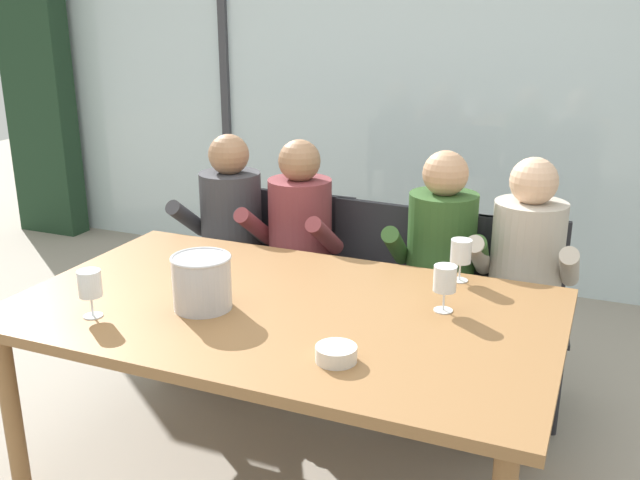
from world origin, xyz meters
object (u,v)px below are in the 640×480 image
person_beige_jumper (523,275)px  ice_bucket_primary (202,281)px  person_olive_shirt (438,263)px  tasting_bowl (336,354)px  person_maroon_top (294,244)px  wine_glass_by_left_taster (445,281)px  chair_right_of_center (452,291)px  wine_glass_near_bucket (461,253)px  dining_table (284,322)px  wine_glass_center_pour (90,286)px  person_charcoal_jacket (225,234)px  chair_near_window_right (518,300)px  chair_near_curtain (240,257)px  chair_left_of_center (310,266)px  chair_center (365,277)px

person_beige_jumper → ice_bucket_primary: 1.44m
person_olive_shirt → tasting_bowl: (-0.03, -1.20, 0.10)m
person_maroon_top → wine_glass_by_left_taster: person_maroon_top is taller
person_beige_jumper → tasting_bowl: 1.27m
chair_right_of_center → wine_glass_near_bucket: bearing=-69.2°
dining_table → wine_glass_center_pour: 0.71m
person_charcoal_jacket → tasting_bowl: person_charcoal_jacket is taller
person_olive_shirt → chair_near_window_right: bearing=14.8°
dining_table → wine_glass_by_left_taster: 0.62m
chair_near_curtain → wine_glass_near_bucket: 1.44m
person_olive_shirt → ice_bucket_primary: bearing=-126.7°
dining_table → chair_left_of_center: size_ratio=2.30×
chair_near_window_right → tasting_bowl: size_ratio=6.60×
chair_left_of_center → chair_near_window_right: (1.08, -0.04, 0.00)m
dining_table → person_charcoal_jacket: (-0.75, 0.87, -0.00)m
chair_near_window_right → ice_bucket_primary: 1.54m
chair_left_of_center → wine_glass_center_pour: (-0.24, -1.38, 0.36)m
dining_table → person_olive_shirt: person_olive_shirt is taller
chair_left_of_center → person_maroon_top: 0.24m
chair_center → chair_near_window_right: (0.76, -0.01, 0.00)m
person_olive_shirt → tasting_bowl: 1.20m
chair_right_of_center → person_maroon_top: size_ratio=0.73×
chair_near_curtain → person_charcoal_jacket: 0.22m
person_beige_jumper → wine_glass_by_left_taster: (-0.20, -0.68, 0.19)m
wine_glass_near_bucket → person_olive_shirt: bearing=115.5°
chair_near_window_right → person_maroon_top: (-1.09, -0.12, 0.17)m
chair_near_curtain → wine_glass_by_left_taster: bearing=-37.4°
chair_center → wine_glass_center_pour: (-0.56, -1.35, 0.36)m
dining_table → wine_glass_by_left_taster: (0.56, 0.18, 0.19)m
person_charcoal_jacket → person_olive_shirt: same height
person_olive_shirt → dining_table: bearing=-117.5°
chair_left_of_center → person_charcoal_jacket: person_charcoal_jacket is taller
chair_right_of_center → person_maroon_top: 0.81m
person_charcoal_jacket → wine_glass_near_bucket: person_charcoal_jacket is taller
person_olive_shirt → ice_bucket_primary: size_ratio=5.36×
person_charcoal_jacket → tasting_bowl: size_ratio=9.03×
person_charcoal_jacket → person_olive_shirt: size_ratio=1.00×
person_charcoal_jacket → wine_glass_center_pour: size_ratio=6.83×
person_maroon_top → wine_glass_center_pour: person_maroon_top is taller
dining_table → wine_glass_near_bucket: size_ratio=11.49×
person_maroon_top → wine_glass_by_left_taster: size_ratio=6.83×
wine_glass_near_bucket → person_charcoal_jacket: bearing=164.4°
chair_near_window_right → ice_bucket_primary: bearing=-139.2°
chair_left_of_center → tasting_bowl: (0.69, -1.36, 0.27)m
wine_glass_by_left_taster → wine_glass_near_bucket: (-0.01, 0.32, 0.00)m
ice_bucket_primary → tasting_bowl: ice_bucket_primary is taller
wine_glass_by_left_taster → chair_left_of_center: bearing=136.7°
dining_table → chair_near_window_right: size_ratio=2.30×
person_charcoal_jacket → wine_glass_center_pour: 1.24m
person_olive_shirt → person_beige_jumper: bearing=-4.1°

